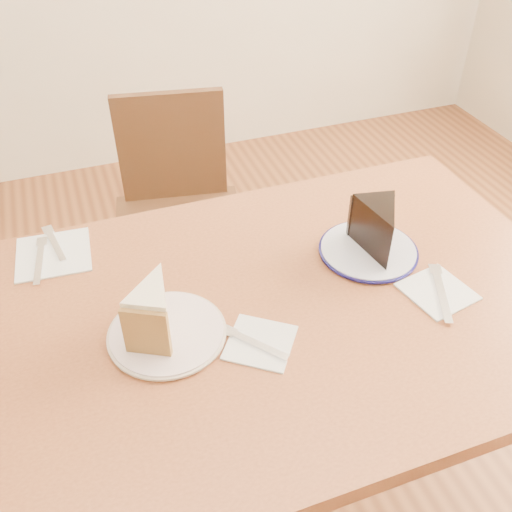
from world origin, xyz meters
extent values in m
plane|color=#4F2915|center=(0.00, 0.00, 0.00)|extent=(4.00, 4.00, 0.00)
cube|color=brown|center=(0.00, 0.00, 0.73)|extent=(1.20, 0.80, 0.04)
cylinder|color=#352110|center=(-0.54, 0.34, 0.35)|extent=(0.06, 0.06, 0.71)
cylinder|color=#352110|center=(0.54, 0.34, 0.35)|extent=(0.06, 0.06, 0.71)
cube|color=#321C0F|center=(-0.06, 0.71, 0.44)|extent=(0.47, 0.47, 0.04)
cylinder|color=#321C0F|center=(0.14, 0.85, 0.21)|extent=(0.04, 0.04, 0.42)
cylinder|color=#321C0F|center=(-0.20, 0.91, 0.21)|extent=(0.04, 0.04, 0.42)
cylinder|color=#321C0F|center=(0.08, 0.51, 0.21)|extent=(0.04, 0.04, 0.42)
cylinder|color=#321C0F|center=(-0.26, 0.57, 0.21)|extent=(0.04, 0.04, 0.42)
cube|color=#321C0F|center=(-0.03, 0.89, 0.64)|extent=(0.35, 0.09, 0.37)
cylinder|color=silver|center=(-0.24, -0.01, 0.76)|extent=(0.21, 0.21, 0.01)
cylinder|color=white|center=(0.23, 0.08, 0.76)|extent=(0.21, 0.21, 0.01)
cube|color=white|center=(-0.08, -0.09, 0.75)|extent=(0.16, 0.16, 0.00)
cube|color=white|center=(0.30, -0.08, 0.75)|extent=(0.15, 0.15, 0.00)
cube|color=white|center=(-0.42, 0.31, 0.75)|extent=(0.17, 0.17, 0.00)
cube|color=silver|center=(-0.10, -0.09, 0.76)|extent=(0.10, 0.12, 0.00)
cube|color=silver|center=(0.30, -0.09, 0.76)|extent=(0.08, 0.16, 0.00)
cube|color=silver|center=(-0.41, 0.34, 0.76)|extent=(0.04, 0.14, 0.00)
cube|color=silver|center=(-0.45, 0.29, 0.76)|extent=(0.04, 0.16, 0.00)
camera|label=1|loc=(-0.33, -0.75, 1.54)|focal=40.00mm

